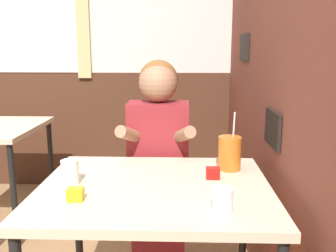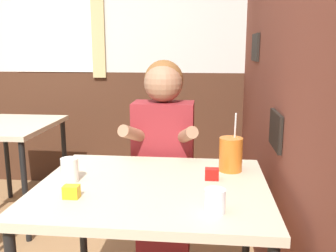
{
  "view_description": "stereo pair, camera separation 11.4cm",
  "coord_description": "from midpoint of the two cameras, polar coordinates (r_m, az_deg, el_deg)",
  "views": [
    {
      "loc": [
        0.84,
        -1.16,
        1.33
      ],
      "look_at": [
        0.78,
        0.49,
        0.98
      ],
      "focal_mm": 40.0,
      "sensor_mm": 36.0,
      "label": 1
    },
    {
      "loc": [
        0.96,
        -1.16,
        1.33
      ],
      "look_at": [
        0.78,
        0.49,
        0.98
      ],
      "focal_mm": 40.0,
      "sensor_mm": 36.0,
      "label": 2
    }
  ],
  "objects": [
    {
      "name": "brick_wall_right",
      "position": [
        2.35,
        12.63,
        12.17
      ],
      "size": [
        0.08,
        4.29,
        2.7
      ],
      "color": "brown",
      "rests_on": "ground_plane"
    },
    {
      "name": "back_wall",
      "position": [
        3.6,
        -12.99,
        12.05
      ],
      "size": [
        5.58,
        0.09,
        2.7
      ],
      "color": "silver",
      "rests_on": "ground_plane"
    },
    {
      "name": "main_table",
      "position": [
        1.63,
        -4.05,
        -11.3
      ],
      "size": [
        0.97,
        0.81,
        0.76
      ],
      "color": "beige",
      "rests_on": "ground_plane"
    },
    {
      "name": "person_seated",
      "position": [
        2.16,
        -2.97,
        -5.66
      ],
      "size": [
        0.42,
        0.41,
        1.26
      ],
      "color": "maroon",
      "rests_on": "ground_plane"
    },
    {
      "name": "cocktail_pitcher",
      "position": [
        1.78,
        7.55,
        -4.13
      ],
      "size": [
        0.11,
        0.11,
        0.28
      ],
      "color": "#C6661E",
      "rests_on": "main_table"
    },
    {
      "name": "glass_near_pitcher",
      "position": [
        1.35,
        5.91,
        -11.11
      ],
      "size": [
        0.07,
        0.07,
        0.09
      ],
      "color": "silver",
      "rests_on": "main_table"
    },
    {
      "name": "glass_center",
      "position": [
        1.66,
        -16.63,
        -6.75
      ],
      "size": [
        0.08,
        0.08,
        0.1
      ],
      "color": "silver",
      "rests_on": "main_table"
    },
    {
      "name": "condiment_ketchup",
      "position": [
        1.67,
        4.9,
        -7.18
      ],
      "size": [
        0.06,
        0.04,
        0.05
      ],
      "color": "#B7140F",
      "rests_on": "main_table"
    },
    {
      "name": "condiment_mustard",
      "position": [
        1.49,
        -16.1,
        -9.99
      ],
      "size": [
        0.06,
        0.04,
        0.05
      ],
      "color": "yellow",
      "rests_on": "main_table"
    }
  ]
}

